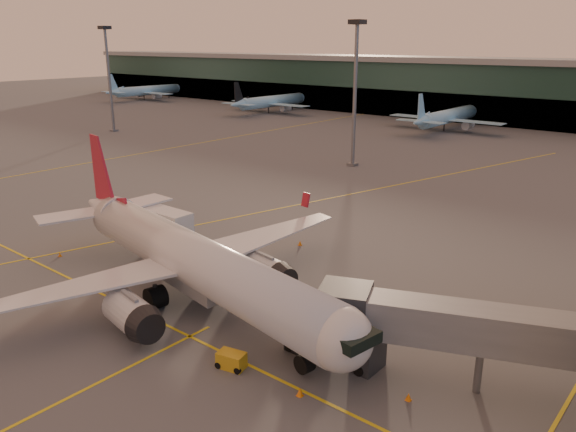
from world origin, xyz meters
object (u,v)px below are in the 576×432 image
Objects in this scene: main_airplane at (188,259)px; pushback_tug at (308,345)px; catering_truck at (168,228)px; gpu_cart at (231,360)px.

main_airplane is 12.55× the size of pushback_tug.
catering_truck is 2.67× the size of gpu_cart.
main_airplane is at bearing -179.06° from pushback_tug.
catering_truck is (-11.58, 6.97, -1.48)m from main_airplane.
pushback_tug is at bearing -16.11° from catering_truck.
pushback_tug is (24.68, -7.05, -1.93)m from catering_truck.
main_airplane is at bearing 140.06° from gpu_cart.
pushback_tug is (2.95, 4.99, 0.11)m from gpu_cart.
main_airplane reaches higher than pushback_tug.
catering_truck reaches higher than pushback_tug.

